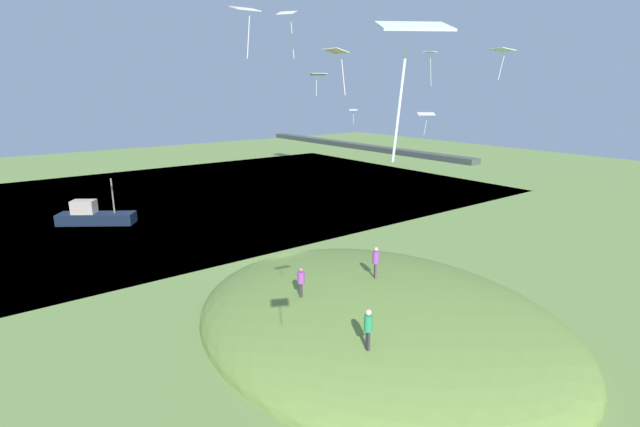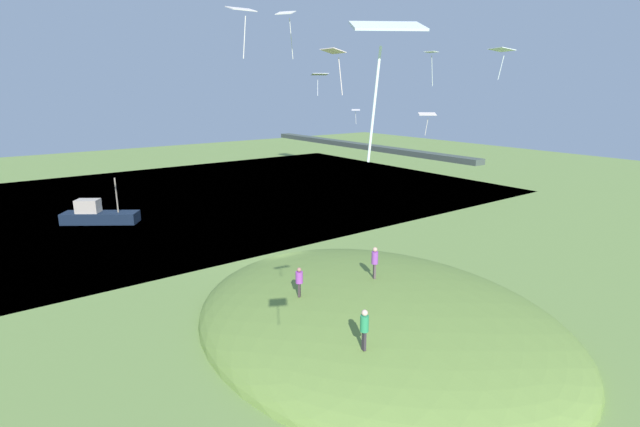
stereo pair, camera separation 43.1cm
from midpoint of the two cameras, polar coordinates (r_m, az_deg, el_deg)
ground_plane at (r=34.17m, az=-4.52°, el=-6.61°), size 160.00×160.00×0.00m
lake_water at (r=57.45m, az=-18.75°, el=1.24°), size 46.58×80.00×0.40m
grass_hill at (r=26.95m, az=7.09°, el=-12.79°), size 22.52×18.21×4.50m
bridge_deck_far at (r=72.12m, az=5.06°, el=8.10°), size 41.92×1.80×0.70m
boat_on_lake at (r=49.86m, az=-24.88°, el=-0.19°), size 5.58×6.77×4.37m
person_on_hilltop at (r=26.29m, az=7.07°, el=-5.40°), size 0.47×0.47×1.82m
person_with_child at (r=24.51m, az=-2.00°, el=-7.82°), size 0.54×0.54×1.60m
person_watching_kites at (r=20.24m, az=5.98°, el=-13.13°), size 0.41×0.41×1.85m
kite_0 at (r=20.81m, az=2.28°, el=18.69°), size 1.00×0.71×1.88m
kite_1 at (r=6.43m, az=9.96°, el=20.42°), size 1.00×1.09×1.82m
kite_2 at (r=41.99m, az=4.62°, el=12.20°), size 0.85×0.87×1.26m
kite_3 at (r=33.59m, az=13.61°, el=18.04°), size 0.86×0.70×2.20m
kite_4 at (r=32.98m, az=13.13°, el=11.50°), size 1.33×1.37×1.52m
kite_8 at (r=34.73m, az=0.32°, el=16.31°), size 1.21×1.37×1.55m
kite_9 at (r=26.40m, az=21.43°, el=17.77°), size 1.40×1.19×1.53m
kite_10 at (r=19.01m, az=-8.72°, el=22.87°), size 0.71×1.00×1.83m
kite_11 at (r=24.98m, az=-3.54°, el=22.57°), size 1.06×0.98×2.24m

